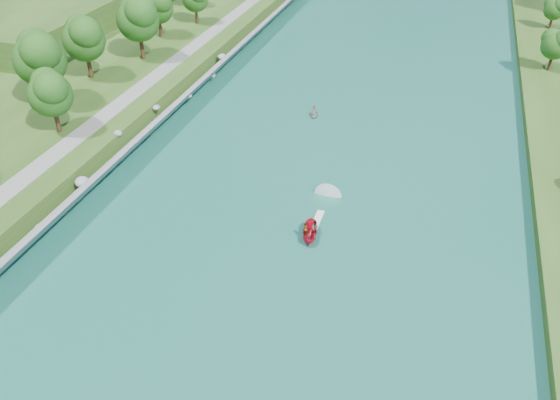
% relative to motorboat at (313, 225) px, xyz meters
% --- Properties ---
extents(ground, '(260.00, 260.00, 0.00)m').
position_rel_motorboat_xyz_m(ground, '(-2.81, -13.14, -0.80)').
color(ground, '#2D5119').
rests_on(ground, ground).
extents(river_water, '(55.00, 240.00, 0.10)m').
position_rel_motorboat_xyz_m(river_water, '(-2.81, 6.86, -0.75)').
color(river_water, '#196050').
rests_on(river_water, ground).
extents(riprap_bank, '(4.59, 236.00, 4.42)m').
position_rel_motorboat_xyz_m(riprap_bank, '(-28.67, 5.89, 1.02)').
color(riprap_bank, slate).
rests_on(riprap_bank, ground).
extents(riverside_path, '(3.00, 200.00, 0.10)m').
position_rel_motorboat_xyz_m(riverside_path, '(-35.31, 6.86, 2.75)').
color(riverside_path, gray).
rests_on(riverside_path, berm_west).
extents(motorboat, '(3.60, 18.96, 2.23)m').
position_rel_motorboat_xyz_m(motorboat, '(0.00, 0.00, 0.00)').
color(motorboat, red).
rests_on(motorboat, river_water).
extents(raft, '(2.44, 3.05, 1.68)m').
position_rel_motorboat_xyz_m(raft, '(-7.50, 28.76, -0.33)').
color(raft, gray).
rests_on(raft, river_water).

